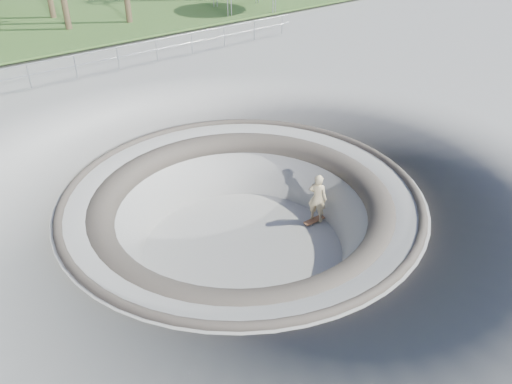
% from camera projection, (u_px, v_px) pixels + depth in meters
% --- Properties ---
extents(ground, '(180.00, 180.00, 0.00)m').
position_uv_depth(ground, '(242.00, 194.00, 14.22)').
color(ground, gray).
rests_on(ground, ground).
extents(skate_bowl, '(14.00, 14.00, 4.10)m').
position_uv_depth(skate_bowl, '(243.00, 244.00, 15.19)').
color(skate_bowl, gray).
rests_on(skate_bowl, ground).
extents(safety_railing, '(25.00, 0.06, 1.03)m').
position_uv_depth(safety_railing, '(76.00, 66.00, 21.80)').
color(safety_railing, gray).
rests_on(safety_railing, ground).
extents(skateboard, '(0.89, 0.28, 0.09)m').
position_uv_depth(skateboard, '(316.00, 220.00, 16.30)').
color(skateboard, '#95613B').
rests_on(skateboard, ground).
extents(skater, '(0.61, 0.72, 1.67)m').
position_uv_depth(skater, '(318.00, 198.00, 15.85)').
color(skater, '#D5BE8A').
rests_on(skater, skateboard).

